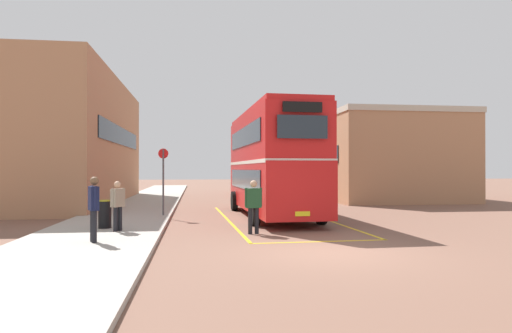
# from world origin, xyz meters

# --- Properties ---
(ground_plane) EXTENTS (135.60, 135.60, 0.00)m
(ground_plane) POSITION_xyz_m (0.00, 14.40, 0.00)
(ground_plane) COLOR brown
(sidewalk_left) EXTENTS (4.00, 57.60, 0.14)m
(sidewalk_left) POSITION_xyz_m (-6.50, 16.80, 0.07)
(sidewalk_left) COLOR #A39E93
(sidewalk_left) RESTS_ON ground
(brick_building_left) EXTENTS (5.93, 18.03, 7.70)m
(brick_building_left) POSITION_xyz_m (-11.03, 18.03, 3.85)
(brick_building_left) COLOR #AD7A56
(brick_building_left) RESTS_ON ground
(depot_building_right) EXTENTS (8.83, 15.69, 6.00)m
(depot_building_right) POSITION_xyz_m (9.85, 21.93, 3.00)
(depot_building_right) COLOR #AD7A56
(depot_building_right) RESTS_ON ground
(double_decker_bus) EXTENTS (3.18, 10.47, 4.75)m
(double_decker_bus) POSITION_xyz_m (0.01, 8.87, 2.51)
(double_decker_bus) COLOR black
(double_decker_bus) RESTS_ON ground
(single_deck_bus) EXTENTS (2.95, 8.32, 3.02)m
(single_deck_bus) POSITION_xyz_m (2.41, 26.60, 1.64)
(single_deck_bus) COLOR black
(single_deck_bus) RESTS_ON ground
(pedestrian_boarding) EXTENTS (0.59, 0.30, 1.78)m
(pedestrian_boarding) POSITION_xyz_m (-1.51, 3.53, 1.04)
(pedestrian_boarding) COLOR black
(pedestrian_boarding) RESTS_ON ground
(pedestrian_waiting_near) EXTENTS (0.43, 0.51, 1.62)m
(pedestrian_waiting_near) POSITION_xyz_m (-5.92, 3.80, 1.07)
(pedestrian_waiting_near) COLOR black
(pedestrian_waiting_near) RESTS_ON sidewalk_left
(pedestrian_waiting_far) EXTENTS (0.40, 0.57, 1.81)m
(pedestrian_waiting_far) POSITION_xyz_m (-6.20, 1.61, 1.20)
(pedestrian_waiting_far) COLOR black
(pedestrian_waiting_far) RESTS_ON sidewalk_left
(litter_bin) EXTENTS (0.46, 0.46, 0.96)m
(litter_bin) POSITION_xyz_m (-6.49, 4.62, 0.62)
(litter_bin) COLOR black
(litter_bin) RESTS_ON sidewalk_left
(bus_stop_sign) EXTENTS (0.44, 0.13, 2.92)m
(bus_stop_sign) POSITION_xyz_m (-4.82, 8.80, 1.88)
(bus_stop_sign) COLOR #4C4C51
(bus_stop_sign) RESTS_ON sidewalk_left
(bay_marking_yellow) EXTENTS (4.72, 12.53, 0.01)m
(bay_marking_yellow) POSITION_xyz_m (0.04, 6.93, 0.00)
(bay_marking_yellow) COLOR gold
(bay_marking_yellow) RESTS_ON ground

